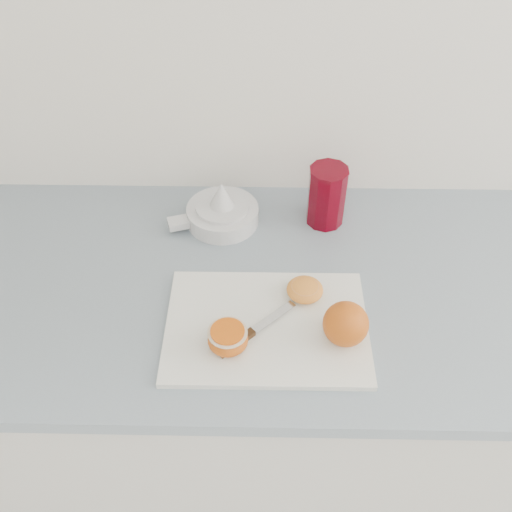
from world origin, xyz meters
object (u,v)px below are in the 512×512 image
object	(u,v)px
cutting_board	(267,326)
half_orange	(228,339)
citrus_juicer	(222,212)
counter	(293,401)
red_tumbler	(326,198)

from	to	relation	value
cutting_board	half_orange	world-z (taller)	half_orange
cutting_board	citrus_juicer	world-z (taller)	citrus_juicer
citrus_juicer	cutting_board	bearing A→B (deg)	-71.47
citrus_juicer	half_orange	bearing A→B (deg)	-84.68
counter	citrus_juicer	xyz separation A→B (m)	(-0.17, 0.17, 0.47)
counter	half_orange	xyz separation A→B (m)	(-0.14, -0.17, 0.48)
cutting_board	red_tumbler	size ratio (longest dim) A/B	2.68
cutting_board	citrus_juicer	bearing A→B (deg)	108.53
counter	red_tumbler	bearing A→B (deg)	74.09
counter	half_orange	bearing A→B (deg)	-128.99
counter	red_tumbler	world-z (taller)	red_tumbler
half_orange	red_tumbler	distance (m)	0.40
cutting_board	citrus_juicer	distance (m)	0.31
cutting_board	citrus_juicer	size ratio (longest dim) A/B	1.85
half_orange	cutting_board	bearing A→B (deg)	37.25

